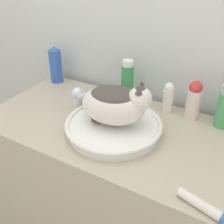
% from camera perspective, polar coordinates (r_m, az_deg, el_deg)
% --- Properties ---
extents(wall_back, '(8.00, 0.05, 2.40)m').
position_cam_1_polar(wall_back, '(1.32, 7.28, 18.90)').
color(wall_back, silver).
rests_on(wall_back, ground_plane).
extents(vanity_counter, '(1.07, 0.57, 0.82)m').
position_cam_1_polar(vanity_counter, '(1.45, -0.52, -16.05)').
color(vanity_counter, '#B2A893').
rests_on(vanity_counter, ground_plane).
extents(sink_basin, '(0.39, 0.39, 0.05)m').
position_cam_1_polar(sink_basin, '(1.12, 0.32, -2.91)').
color(sink_basin, white).
rests_on(sink_basin, vanity_counter).
extents(cat, '(0.30, 0.27, 0.18)m').
position_cam_1_polar(cat, '(1.07, 0.79, 1.88)').
color(cat, silver).
rests_on(cat, sink_basin).
extents(faucet, '(0.13, 0.06, 0.13)m').
position_cam_1_polar(faucet, '(1.25, -6.75, 2.81)').
color(faucet, silver).
rests_on(faucet, vanity_counter).
extents(shampoo_bottle_tall, '(0.06, 0.06, 0.20)m').
position_cam_1_polar(shampoo_bottle_tall, '(1.33, 3.12, 6.20)').
color(shampoo_bottle_tall, '#338C4C').
rests_on(shampoo_bottle_tall, vanity_counter).
extents(deodorant_stick, '(0.05, 0.05, 0.14)m').
position_cam_1_polar(deodorant_stick, '(1.27, 11.36, 2.96)').
color(deodorant_stick, white).
rests_on(deodorant_stick, vanity_counter).
extents(lotion_bottle_white, '(0.06, 0.06, 0.17)m').
position_cam_1_polar(lotion_bottle_white, '(1.24, 16.28, 2.36)').
color(lotion_bottle_white, silver).
rests_on(lotion_bottle_white, vanity_counter).
extents(spray_bottle_trigger, '(0.07, 0.07, 0.20)m').
position_cam_1_polar(spray_bottle_trigger, '(1.56, -11.36, 9.28)').
color(spray_bottle_trigger, '#335BB7').
rests_on(spray_bottle_trigger, vanity_counter).
extents(cream_tube, '(0.16, 0.07, 0.03)m').
position_cam_1_polar(cream_tube, '(0.88, 17.97, -17.68)').
color(cream_tube, silver).
rests_on(cream_tube, vanity_counter).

